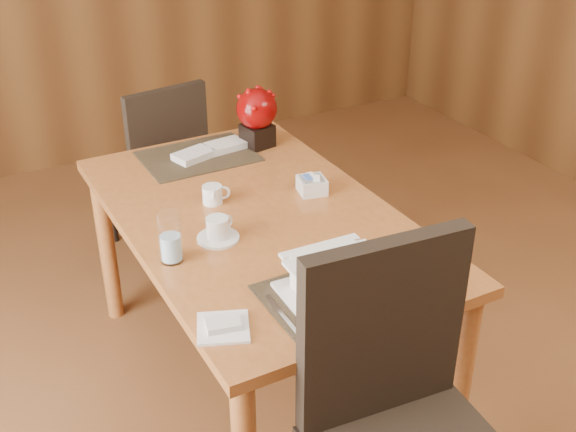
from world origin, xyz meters
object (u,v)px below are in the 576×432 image
creamer_jug (212,195)px  near_chair (403,418)px  sugar_caddy (312,185)px  bread_plate (223,328)px  berry_decor (257,114)px  soup_setting (340,284)px  far_chair (160,161)px  water_glass (170,237)px  coffee_cup (218,230)px  dining_table (258,238)px

creamer_jug → near_chair: bearing=-71.1°
creamer_jug → sugar_caddy: size_ratio=0.96×
near_chair → sugar_caddy: bearing=78.4°
bread_plate → berry_decor: bearing=59.3°
soup_setting → far_chair: bearing=91.1°
bread_plate → creamer_jug: bearing=68.9°
far_chair → creamer_jug: bearing=74.9°
water_glass → far_chair: 1.33m
coffee_cup → far_chair: size_ratio=0.16×
coffee_cup → bread_plate: coffee_cup is taller
dining_table → water_glass: (-0.37, -0.14, 0.18)m
dining_table → soup_setting: (-0.02, -0.57, 0.16)m
dining_table → creamer_jug: 0.23m
sugar_caddy → soup_setting: bearing=-113.4°
water_glass → bread_plate: bearing=-90.0°
coffee_cup → far_chair: bearing=80.6°
near_chair → far_chair: (0.04, 2.01, -0.09)m
creamer_jug → coffee_cup: bearing=-94.1°
creamer_jug → water_glass: bearing=-116.9°
soup_setting → far_chair: size_ratio=0.34×
soup_setting → far_chair: far_chair is taller
coffee_cup → near_chair: near_chair is taller
creamer_jug → far_chair: size_ratio=0.10×
dining_table → sugar_caddy: (0.25, 0.05, 0.13)m
dining_table → creamer_jug: creamer_jug is taller
soup_setting → berry_decor: bearing=77.6°
coffee_cup → bread_plate: size_ratio=1.00×
soup_setting → berry_decor: 1.15m
dining_table → berry_decor: (0.27, 0.54, 0.24)m
dining_table → berry_decor: bearing=63.7°
coffee_cup → creamer_jug: 0.26m
creamer_jug → bread_plate: 0.74m
coffee_cup → water_glass: (-0.18, -0.05, 0.05)m
soup_setting → creamer_jug: 0.73m
water_glass → sugar_caddy: bearing=17.3°
soup_setting → creamer_jug: size_ratio=3.34×
coffee_cup → near_chair: 0.87m
dining_table → bread_plate: size_ratio=10.59×
soup_setting → water_glass: size_ratio=1.85×
coffee_cup → far_chair: 1.23m
water_glass → bread_plate: size_ratio=1.18×
water_glass → creamer_jug: (0.26, 0.29, -0.05)m
dining_table → water_glass: 0.43m
creamer_jug → sugar_caddy: bearing=-0.3°
berry_decor → sugar_caddy: bearing=-91.6°
dining_table → soup_setting: 0.60m
sugar_caddy → near_chair: 1.03m
coffee_cup → berry_decor: bearing=54.0°
coffee_cup → sugar_caddy: (0.44, 0.14, -0.01)m
soup_setting → coffee_cup: bearing=111.3°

